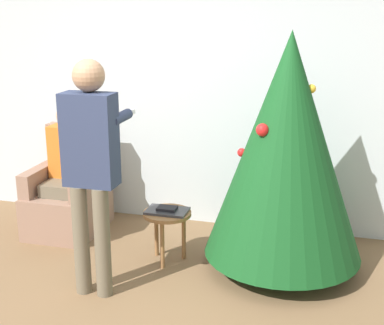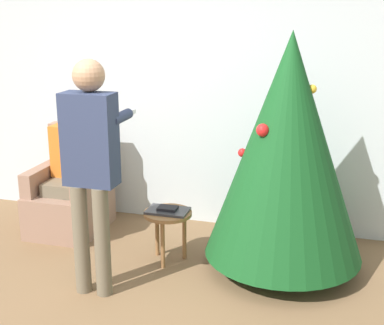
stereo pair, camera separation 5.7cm
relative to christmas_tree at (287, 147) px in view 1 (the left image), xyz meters
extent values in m
cube|color=silver|center=(-1.06, 0.83, 0.30)|extent=(8.00, 0.06, 2.70)
cylinder|color=brown|center=(0.00, 0.00, -0.98)|extent=(0.10, 0.10, 0.14)
cone|color=#144C1E|center=(0.00, 0.00, 0.00)|extent=(1.29, 1.29, 1.82)
sphere|color=gold|center=(0.16, 0.04, 0.47)|extent=(0.07, 0.07, 0.07)
sphere|color=red|center=(-0.36, -0.02, -0.06)|extent=(0.07, 0.07, 0.07)
sphere|color=red|center=(-0.17, -0.22, 0.18)|extent=(0.10, 0.10, 0.10)
cube|color=#93705B|center=(-2.10, 0.24, -0.84)|extent=(0.64, 0.76, 0.41)
cube|color=#93705B|center=(-2.10, 0.54, -0.34)|extent=(0.64, 0.14, 0.59)
cube|color=#93705B|center=(-2.35, 0.24, -0.52)|extent=(0.12, 0.68, 0.23)
cube|color=#93705B|center=(-1.84, 0.24, -0.52)|extent=(0.12, 0.68, 0.23)
cylinder|color=#6B604C|center=(-2.20, 0.04, -0.84)|extent=(0.11, 0.11, 0.41)
cylinder|color=#6B604C|center=(-2.00, 0.04, -0.84)|extent=(0.11, 0.11, 0.41)
cube|color=#6B604C|center=(-2.10, 0.19, -0.58)|extent=(0.32, 0.40, 0.12)
cube|color=orange|center=(-2.10, 0.34, -0.27)|extent=(0.36, 0.20, 0.50)
sphere|color=tan|center=(-2.10, 0.34, 0.08)|extent=(0.20, 0.20, 0.20)
cylinder|color=#6B604C|center=(-1.42, -0.80, -0.62)|extent=(0.12, 0.12, 0.86)
cylinder|color=#6B604C|center=(-1.25, -0.80, -0.62)|extent=(0.12, 0.12, 0.86)
cube|color=#2D3856|center=(-1.34, -0.74, 0.15)|extent=(0.38, 0.20, 0.68)
sphere|color=tan|center=(-1.34, -0.71, 0.61)|extent=(0.23, 0.23, 0.23)
cylinder|color=#2D3856|center=(-1.50, -0.55, 0.29)|extent=(0.08, 0.30, 0.08)
cylinder|color=#2D3856|center=(-1.17, -0.55, 0.29)|extent=(0.08, 0.30, 0.08)
cube|color=white|center=(-1.17, -0.36, 0.29)|extent=(0.04, 0.14, 0.04)
cylinder|color=olive|center=(-0.96, -0.13, -0.61)|extent=(0.41, 0.41, 0.03)
cylinder|color=olive|center=(-0.96, -0.27, -0.84)|extent=(0.04, 0.04, 0.42)
cylinder|color=olive|center=(-0.83, -0.06, -0.84)|extent=(0.04, 0.04, 0.42)
cylinder|color=olive|center=(-1.08, -0.06, -0.84)|extent=(0.04, 0.04, 0.42)
cube|color=#38383D|center=(-0.96, -0.13, -0.59)|extent=(0.35, 0.23, 0.02)
cube|color=black|center=(-0.96, -0.13, -0.57)|extent=(0.16, 0.12, 0.02)
camera|label=1|loc=(0.34, -4.15, 1.07)|focal=50.00mm
camera|label=2|loc=(0.40, -4.14, 1.07)|focal=50.00mm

